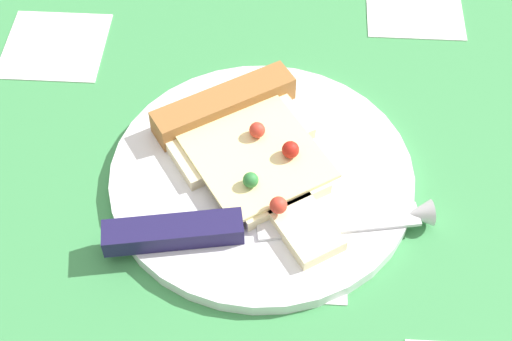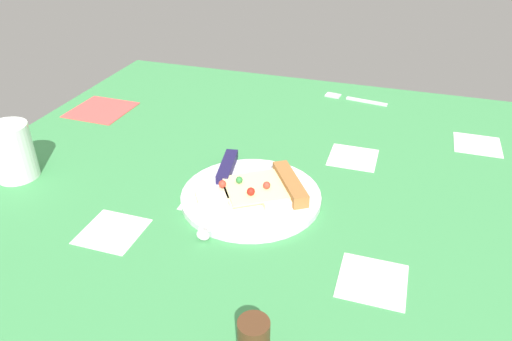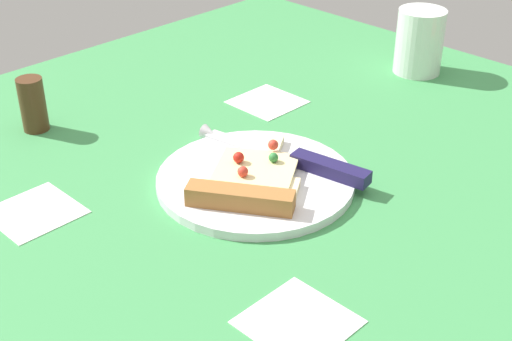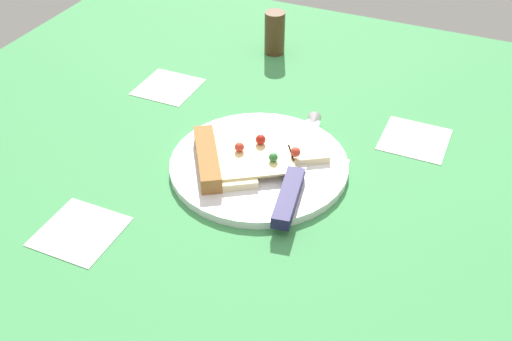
# 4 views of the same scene
# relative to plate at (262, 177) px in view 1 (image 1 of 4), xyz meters

# --- Properties ---
(ground_plane) EXTENTS (1.11, 1.11, 0.03)m
(ground_plane) POSITION_rel_plate_xyz_m (-0.00, -0.03, -0.02)
(ground_plane) COLOR #3D8C4C
(ground_plane) RESTS_ON ground
(plate) EXTENTS (0.24, 0.24, 0.01)m
(plate) POSITION_rel_plate_xyz_m (0.00, 0.00, 0.00)
(plate) COLOR silver
(plate) RESTS_ON ground_plane
(pizza_slice) EXTENTS (0.19, 0.16, 0.03)m
(pizza_slice) POSITION_rel_plate_xyz_m (-0.02, -0.01, 0.01)
(pizza_slice) COLOR beige
(pizza_slice) RESTS_ON plate
(knife) EXTENTS (0.06, 0.24, 0.02)m
(knife) POSITION_rel_plate_xyz_m (0.06, -0.01, 0.01)
(knife) COLOR silver
(knife) RESTS_ON plate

